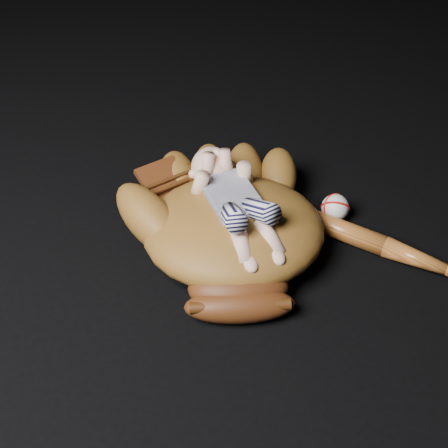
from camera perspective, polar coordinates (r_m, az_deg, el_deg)
The scene contains 4 objects.
baseball_glove at distance 1.32m, azimuth 0.87°, elevation 0.16°, with size 0.48×0.55×0.17m, color brown, non-canonical shape.
newborn_baby at distance 1.29m, azimuth 1.17°, elevation 1.95°, with size 0.16×0.36×0.14m, color beige, non-canonical shape.
baseball_bat at distance 1.39m, azimuth 15.60°, elevation -2.43°, with size 0.05×0.50×0.05m, color #A5561F, non-canonical shape.
baseball at distance 1.46m, azimuth 10.14°, elevation 1.46°, with size 0.06×0.06×0.06m, color white.
Camera 1 is at (-0.34, -0.77, 0.93)m, focal length 50.00 mm.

